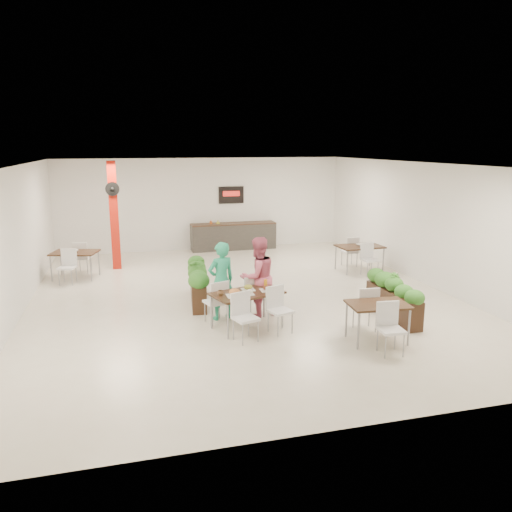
# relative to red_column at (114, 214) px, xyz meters

# --- Properties ---
(ground) EXTENTS (12.00, 12.00, 0.00)m
(ground) POSITION_rel_red_column_xyz_m (3.00, -3.79, -1.64)
(ground) COLOR beige
(ground) RESTS_ON ground
(room_shell) EXTENTS (10.10, 12.10, 3.22)m
(room_shell) POSITION_rel_red_column_xyz_m (3.00, -3.79, 0.36)
(room_shell) COLOR white
(room_shell) RESTS_ON ground
(red_column) EXTENTS (0.40, 0.41, 3.20)m
(red_column) POSITION_rel_red_column_xyz_m (0.00, 0.00, 0.00)
(red_column) COLOR #B4190C
(red_column) RESTS_ON ground
(service_counter) EXTENTS (3.00, 0.64, 2.20)m
(service_counter) POSITION_rel_red_column_xyz_m (4.00, 1.86, -1.15)
(service_counter) COLOR #2E2B29
(service_counter) RESTS_ON ground
(main_table) EXTENTS (1.65, 1.91, 0.92)m
(main_table) POSITION_rel_red_column_xyz_m (2.59, -5.84, -1.01)
(main_table) COLOR black
(main_table) RESTS_ON ground
(diner_man) EXTENTS (0.71, 0.57, 1.68)m
(diner_man) POSITION_rel_red_column_xyz_m (2.20, -5.18, -0.80)
(diner_man) COLOR #25A075
(diner_man) RESTS_ON ground
(diner_woman) EXTENTS (1.01, 0.89, 1.74)m
(diner_woman) POSITION_rel_red_column_xyz_m (3.00, -5.18, -0.77)
(diner_woman) COLOR #DD6281
(diner_woman) RESTS_ON ground
(planter_left) EXTENTS (0.57, 2.01, 1.05)m
(planter_left) POSITION_rel_red_column_xyz_m (1.88, -3.90, -1.12)
(planter_left) COLOR black
(planter_left) RESTS_ON ground
(planter_right) EXTENTS (0.43, 1.93, 1.00)m
(planter_right) POSITION_rel_red_column_xyz_m (5.76, -6.09, -1.15)
(planter_right) COLOR black
(planter_right) RESTS_ON ground
(side_table_a) EXTENTS (1.38, 1.67, 0.92)m
(side_table_a) POSITION_rel_red_column_xyz_m (-1.10, -0.86, -1.01)
(side_table_a) COLOR black
(side_table_a) RESTS_ON ground
(side_table_b) EXTENTS (1.33, 1.64, 0.92)m
(side_table_b) POSITION_rel_red_column_xyz_m (6.93, -2.12, -1.01)
(side_table_b) COLOR black
(side_table_b) RESTS_ON ground
(side_table_c) EXTENTS (1.17, 1.65, 0.92)m
(side_table_c) POSITION_rel_red_column_xyz_m (4.80, -7.17, -1.03)
(side_table_c) COLOR black
(side_table_c) RESTS_ON ground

